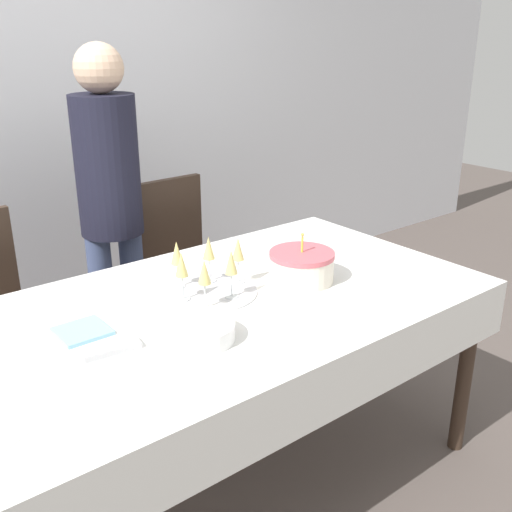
{
  "coord_description": "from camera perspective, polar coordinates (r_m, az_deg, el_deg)",
  "views": [
    {
      "loc": [
        -0.95,
        -1.55,
        1.64
      ],
      "look_at": [
        0.3,
        0.02,
        0.88
      ],
      "focal_mm": 42.0,
      "sensor_mm": 36.0,
      "label": 1
    }
  ],
  "objects": [
    {
      "name": "dining_chair_far_right",
      "position": [
        2.99,
        -7.19,
        -1.21
      ],
      "size": [
        0.43,
        0.43,
        0.96
      ],
      "color": "#38281E",
      "rests_on": "ground_plane"
    },
    {
      "name": "person_standing",
      "position": [
        2.75,
        -13.76,
        5.85
      ],
      "size": [
        0.28,
        0.28,
        1.59
      ],
      "color": "#3F4C72",
      "rests_on": "ground_plane"
    },
    {
      "name": "dining_table",
      "position": [
        2.06,
        -6.14,
        -7.71
      ],
      "size": [
        2.13,
        1.05,
        0.76
      ],
      "color": "white",
      "rests_on": "ground_plane"
    },
    {
      "name": "fork_pile",
      "position": [
        1.81,
        -13.67,
        -8.58
      ],
      "size": [
        0.18,
        0.08,
        0.02
      ],
      "color": "silver",
      "rests_on": "dining_table"
    },
    {
      "name": "wall_back",
      "position": [
        3.31,
        -22.36,
        14.3
      ],
      "size": [
        8.0,
        0.05,
        2.7
      ],
      "color": "silver",
      "rests_on": "ground_plane"
    },
    {
      "name": "napkin_pile",
      "position": [
        1.94,
        -16.22,
        -6.89
      ],
      "size": [
        0.15,
        0.15,
        0.01
      ],
      "color": "#8CC6E0",
      "rests_on": "dining_table"
    },
    {
      "name": "cake_knife",
      "position": [
        2.09,
        6.74,
        -4.17
      ],
      "size": [
        0.3,
        0.07,
        0.0
      ],
      "color": "silver",
      "rests_on": "dining_table"
    },
    {
      "name": "champagne_tray",
      "position": [
        2.11,
        -4.63,
        -1.63
      ],
      "size": [
        0.35,
        0.35,
        0.18
      ],
      "color": "silver",
      "rests_on": "dining_table"
    },
    {
      "name": "plate_stack_main",
      "position": [
        1.83,
        -5.51,
        -7.15
      ],
      "size": [
        0.22,
        0.22,
        0.06
      ],
      "color": "white",
      "rests_on": "dining_table"
    },
    {
      "name": "birthday_cake",
      "position": [
        2.22,
        4.37,
        -0.99
      ],
      "size": [
        0.24,
        0.24,
        0.19
      ],
      "color": "silver",
      "rests_on": "dining_table"
    },
    {
      "name": "ground_plane",
      "position": [
        2.45,
        -5.52,
        -21.39
      ],
      "size": [
        12.0,
        12.0,
        0.0
      ],
      "primitive_type": "plane",
      "color": "#564C47"
    }
  ]
}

